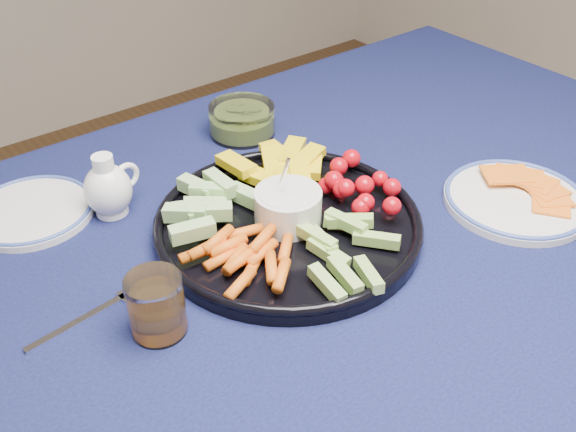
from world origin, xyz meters
TOP-DOWN VIEW (x-y plane):
  - dining_table at (0.00, 0.00)m, footprint 1.67×1.07m
  - crudite_platter at (0.05, 0.09)m, footprint 0.38×0.38m
  - creamer_pitcher at (-0.13, 0.29)m, footprint 0.09×0.07m
  - pickle_bowl at (0.16, 0.36)m, footprint 0.12×0.12m
  - cheese_plate at (0.36, -0.07)m, footprint 0.21×0.21m
  - juice_tumbler at (-0.19, 0.03)m, footprint 0.07×0.07m
  - fork_left at (-0.23, 0.10)m, footprint 0.16×0.03m
  - fork_right at (0.42, -0.04)m, footprint 0.13×0.11m
  - side_plate_extra at (-0.22, 0.35)m, footprint 0.18×0.18m

SIDE VIEW (x-z plane):
  - dining_table at x=0.00m, z-range 0.29..1.03m
  - fork_right at x=0.42m, z-range 0.75..0.75m
  - fork_left at x=-0.23m, z-range 0.75..0.75m
  - side_plate_extra at x=-0.22m, z-range 0.75..0.76m
  - cheese_plate at x=0.36m, z-range 0.74..0.77m
  - crudite_platter at x=0.05m, z-range 0.71..0.83m
  - pickle_bowl at x=0.16m, z-range 0.74..0.80m
  - juice_tumbler at x=-0.19m, z-range 0.74..0.82m
  - creamer_pitcher at x=-0.13m, z-range 0.74..0.84m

